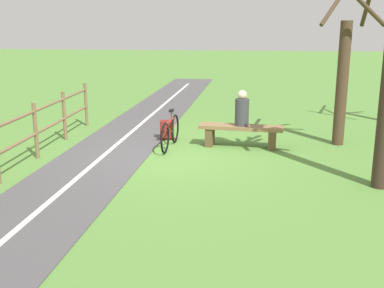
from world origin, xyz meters
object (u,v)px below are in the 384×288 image
Objects in this scene: bench at (241,132)px; person_seated at (242,110)px; bicycle at (170,132)px; backpack at (167,130)px; tree_near_bench at (344,75)px.

person_seated is (-0.01, 0.00, 0.50)m from bench.
person_seated is at bearing 180.00° from bench.
person_seated reaches higher than bicycle.
bicycle is 0.83m from backpack.
person_seated reaches higher than backpack.
bench is 0.50m from person_seated.
tree_near_bench is at bearing -161.53° from person_seated.
backpack is (0.21, -0.79, -0.13)m from bicycle.
bicycle is 0.47× the size of tree_near_bench.
bench is 1.86m from backpack.
backpack is (1.78, -0.55, -0.12)m from bench.
tree_near_bench is at bearing -161.63° from bench.
bench is 1.16× the size of bicycle.
tree_near_bench reaches higher than backpack.
tree_near_bench is (-2.23, -0.50, 0.76)m from person_seated.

